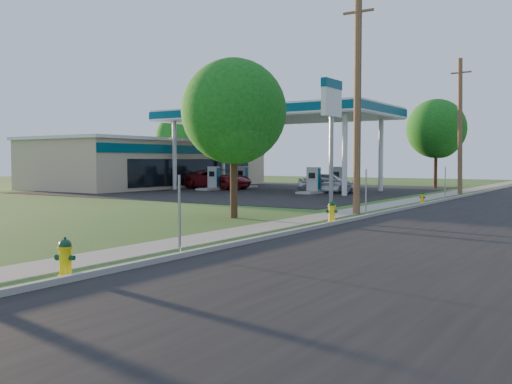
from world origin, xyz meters
TOP-DOWN VIEW (x-y plane):
  - ground_plane at (0.00, 0.00)m, footprint 140.00×140.00m
  - road at (4.50, 10.00)m, footprint 8.00×120.00m
  - curb at (0.50, 10.00)m, footprint 0.15×120.00m
  - sidewalk at (-1.25, 10.00)m, footprint 1.50×120.00m
  - forecourt at (-16.00, 32.00)m, footprint 26.00×28.00m
  - utility_pole_mid at (-0.60, 17.00)m, footprint 1.40×0.32m
  - utility_pole_far at (-0.60, 35.00)m, footprint 1.40×0.32m
  - sign_post_near at (0.25, 4.20)m, footprint 0.05×0.04m
  - sign_post_mid at (0.25, 16.00)m, footprint 0.05×0.04m
  - sign_post_far at (0.25, 28.20)m, footprint 0.05×0.04m
  - gas_canopy at (-14.00, 32.00)m, footprint 18.18×9.18m
  - fuel_pump_nw at (-18.50, 30.00)m, footprint 1.20×3.20m
  - fuel_pump_ne at (-9.50, 30.00)m, footprint 1.20×3.20m
  - fuel_pump_sw at (-18.50, 34.00)m, footprint 1.20×3.20m
  - fuel_pump_se at (-9.50, 34.00)m, footprint 1.20×3.20m
  - convenience_store at (-26.98, 32.00)m, footprint 10.40×22.40m
  - price_pylon at (-4.50, 22.50)m, footprint 0.34×2.04m
  - tree_verge at (-4.00, 12.52)m, footprint 4.29×4.29m
  - tree_lot at (-4.24, 42.28)m, footprint 4.99×4.99m
  - tree_back at (-31.54, 40.77)m, footprint 4.89×4.89m
  - hydrant_near at (0.09, 0.94)m, footprint 0.43×0.38m
  - hydrant_mid at (-0.01, 13.29)m, footprint 0.43×0.38m
  - hydrant_far at (-0.03, 24.71)m, footprint 0.34×0.31m
  - car_red at (-19.22, 31.51)m, footprint 6.23×3.24m
  - car_silver at (-8.86, 31.18)m, footprint 4.69×2.60m

SIDE VIEW (x-z plane):
  - ground_plane at x=0.00m, z-range 0.00..0.00m
  - road at x=4.50m, z-range 0.00..0.02m
  - forecourt at x=-16.00m, z-range 0.00..0.02m
  - sidewalk at x=-1.25m, z-range 0.00..0.03m
  - curb at x=0.50m, z-range 0.00..0.15m
  - hydrant_far at x=-0.03m, z-range -0.01..0.66m
  - hydrant_near at x=0.09m, z-range -0.01..0.82m
  - hydrant_mid at x=-0.01m, z-range -0.01..0.82m
  - fuel_pump_nw at x=-18.50m, z-range -0.23..1.67m
  - fuel_pump_ne at x=-9.50m, z-range -0.23..1.67m
  - fuel_pump_sw at x=-18.50m, z-range -0.23..1.67m
  - fuel_pump_se at x=-9.50m, z-range -0.23..1.67m
  - car_silver at x=-8.86m, z-range 0.00..1.51m
  - car_red at x=-19.22m, z-range 0.00..1.68m
  - sign_post_near at x=0.25m, z-range 0.00..2.00m
  - sign_post_mid at x=0.25m, z-range 0.00..2.00m
  - sign_post_far at x=0.25m, z-range 0.00..2.00m
  - convenience_store at x=-26.98m, z-range 0.01..4.25m
  - tree_verge at x=-4.00m, z-range 0.93..7.44m
  - tree_back at x=-31.54m, z-range 1.07..8.48m
  - utility_pole_far at x=-0.60m, z-range 0.05..9.56m
  - tree_lot at x=-4.24m, z-range 1.09..8.65m
  - utility_pole_mid at x=-0.60m, z-range 0.05..9.85m
  - price_pylon at x=-4.50m, z-range 2.01..8.86m
  - gas_canopy at x=-14.00m, z-range 2.70..9.10m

